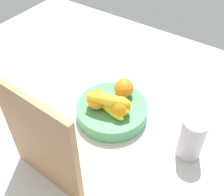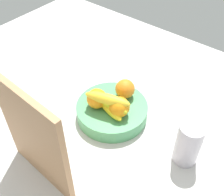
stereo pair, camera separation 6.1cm
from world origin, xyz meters
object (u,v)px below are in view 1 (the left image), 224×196
at_px(fruit_bowl, 112,111).
at_px(orange_front_left, 124,88).
at_px(orange_front_right, 97,99).
at_px(cutting_board, 41,144).
at_px(thermos_tumbler, 192,139).
at_px(banana_bunch, 109,103).
at_px(orange_center, 120,107).

relative_size(fruit_bowl, orange_front_left, 3.62).
xyz_separation_m(orange_front_left, orange_front_right, (0.05, 0.11, 0.00)).
bearing_deg(orange_front_left, cutting_board, 87.78).
bearing_deg(thermos_tumbler, cutting_board, 46.04).
relative_size(orange_front_left, orange_front_right, 1.00).
bearing_deg(banana_bunch, orange_center, -166.25).
bearing_deg(orange_front_left, fruit_bowl, 85.49).
bearing_deg(orange_front_left, orange_front_right, 65.50).
height_order(fruit_bowl, orange_front_left, orange_front_left).
xyz_separation_m(fruit_bowl, banana_bunch, (-0.00, 0.03, 0.07)).
relative_size(orange_front_right, thermos_tumbler, 0.46).
bearing_deg(banana_bunch, orange_front_left, -90.83).
relative_size(banana_bunch, thermos_tumbler, 1.10).
xyz_separation_m(fruit_bowl, orange_center, (-0.05, 0.02, 0.07)).
relative_size(fruit_bowl, orange_front_right, 3.62).
relative_size(orange_center, banana_bunch, 0.42).
xyz_separation_m(cutting_board, thermos_tumbler, (-0.32, -0.34, -0.10)).
bearing_deg(thermos_tumbler, orange_front_left, -13.25).
bearing_deg(cutting_board, fruit_bowl, -88.49).
xyz_separation_m(banana_bunch, thermos_tumbler, (-0.31, -0.03, -0.02)).
xyz_separation_m(orange_front_left, banana_bunch, (0.00, 0.10, 0.00)).
relative_size(orange_center, cutting_board, 0.21).
distance_m(banana_bunch, thermos_tumbler, 0.31).
bearing_deg(orange_front_right, fruit_bowl, -140.84).
distance_m(fruit_bowl, orange_front_left, 0.10).
height_order(banana_bunch, cutting_board, cutting_board).
bearing_deg(orange_front_left, banana_bunch, 89.17).
height_order(fruit_bowl, thermos_tumbler, thermos_tumbler).
bearing_deg(cutting_board, orange_center, -97.13).
bearing_deg(banana_bunch, fruit_bowl, -81.59).
distance_m(orange_front_left, cutting_board, 0.42).
bearing_deg(thermos_tumbler, fruit_bowl, 0.01).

